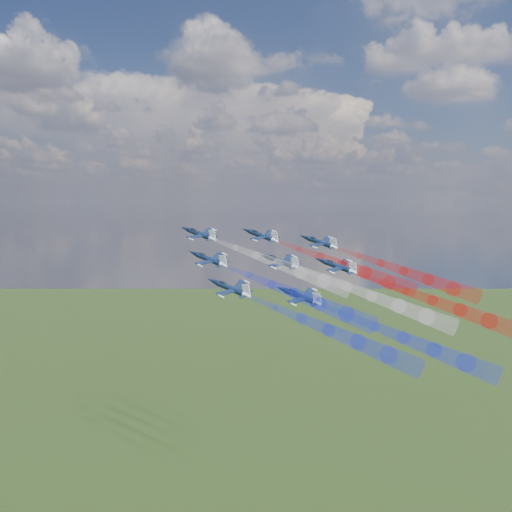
# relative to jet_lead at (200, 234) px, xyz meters

# --- Properties ---
(jet_lead) EXTENTS (16.74, 15.21, 9.13)m
(jet_lead) POSITION_rel_jet_lead_xyz_m (0.00, 0.00, 0.00)
(jet_lead) COLOR black
(trail_lead) EXTENTS (39.01, 20.90, 16.02)m
(trail_lead) POSITION_rel_jet_lead_xyz_m (23.35, -10.07, -7.01)
(trail_lead) COLOR white
(jet_inner_left) EXTENTS (16.74, 15.21, 9.13)m
(jet_inner_left) POSITION_rel_jet_lead_xyz_m (5.67, -12.69, -5.88)
(jet_inner_left) COLOR black
(trail_inner_left) EXTENTS (39.01, 20.90, 16.02)m
(trail_inner_left) POSITION_rel_jet_lead_xyz_m (29.01, -22.76, -12.89)
(trail_inner_left) COLOR #1C2CEE
(jet_inner_right) EXTENTS (16.74, 15.21, 9.13)m
(jet_inner_right) POSITION_rel_jet_lead_xyz_m (16.62, 7.35, -0.70)
(jet_inner_right) COLOR black
(trail_inner_right) EXTENTS (39.01, 20.90, 16.02)m
(trail_inner_right) POSITION_rel_jet_lead_xyz_m (39.97, -2.72, -7.71)
(trail_inner_right) COLOR red
(jet_outer_left) EXTENTS (16.74, 15.21, 9.13)m
(jet_outer_left) POSITION_rel_jet_lead_xyz_m (14.10, -26.85, -11.29)
(jet_outer_left) COLOR black
(trail_outer_left) EXTENTS (39.01, 20.90, 16.02)m
(trail_outer_left) POSITION_rel_jet_lead_xyz_m (37.45, -36.92, -18.30)
(trail_outer_left) COLOR #1C2CEE
(jet_center_third) EXTENTS (16.74, 15.21, 9.13)m
(jet_center_third) POSITION_rel_jet_lead_xyz_m (23.88, -8.77, -6.57)
(jet_center_third) COLOR black
(trail_center_third) EXTENTS (39.01, 20.90, 16.02)m
(trail_center_third) POSITION_rel_jet_lead_xyz_m (47.23, -18.84, -13.58)
(trail_center_third) COLOR white
(jet_outer_right) EXTENTS (16.74, 15.21, 9.13)m
(jet_outer_right) POSITION_rel_jet_lead_xyz_m (33.35, 11.62, -2.76)
(jet_outer_right) COLOR black
(trail_outer_right) EXTENTS (39.01, 20.90, 16.02)m
(trail_outer_right) POSITION_rel_jet_lead_xyz_m (56.70, 1.54, -9.77)
(trail_outer_right) COLOR red
(jet_rear_left) EXTENTS (16.74, 15.21, 9.13)m
(jet_rear_left) POSITION_rel_jet_lead_xyz_m (30.20, -21.91, -13.60)
(jet_rear_left) COLOR black
(trail_rear_left) EXTENTS (39.01, 20.90, 16.02)m
(trail_rear_left) POSITION_rel_jet_lead_xyz_m (53.54, -31.98, -20.61)
(trail_rear_left) COLOR #1C2CEE
(jet_rear_right) EXTENTS (16.74, 15.21, 9.13)m
(jet_rear_right) POSITION_rel_jet_lead_xyz_m (38.72, -4.16, -8.07)
(jet_rear_right) COLOR black
(trail_rear_right) EXTENTS (39.01, 20.90, 16.02)m
(trail_rear_right) POSITION_rel_jet_lead_xyz_m (62.06, -14.23, -15.08)
(trail_rear_right) COLOR red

